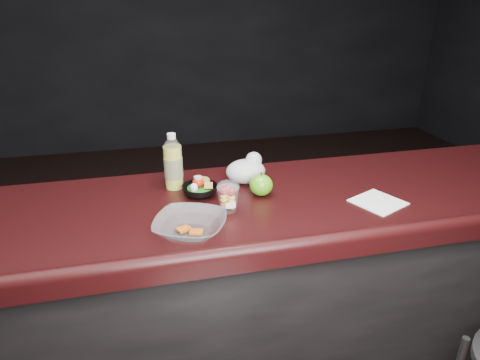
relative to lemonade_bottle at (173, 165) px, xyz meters
name	(u,v)px	position (x,y,z in m)	size (l,w,h in m)	color
counter	(222,314)	(0.14, -0.19, -0.60)	(4.06, 0.71, 1.02)	black
lemonade_bottle	(173,165)	(0.00, 0.00, 0.00)	(0.07, 0.07, 0.22)	gold
fruit_cup	(228,196)	(0.17, -0.24, -0.03)	(0.08, 0.08, 0.11)	white
green_apple	(261,185)	(0.31, -0.15, -0.05)	(0.09, 0.09, 0.09)	#31820F
plastic_bag	(247,170)	(0.29, -0.01, -0.04)	(0.16, 0.13, 0.12)	silver
snack_bowl	(200,189)	(0.09, -0.10, -0.07)	(0.15, 0.15, 0.07)	black
takeout_bowl	(190,226)	(0.02, -0.37, -0.07)	(0.30, 0.30, 0.06)	silver
paper_napkin	(378,202)	(0.71, -0.31, -0.09)	(0.16, 0.16, 0.00)	white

